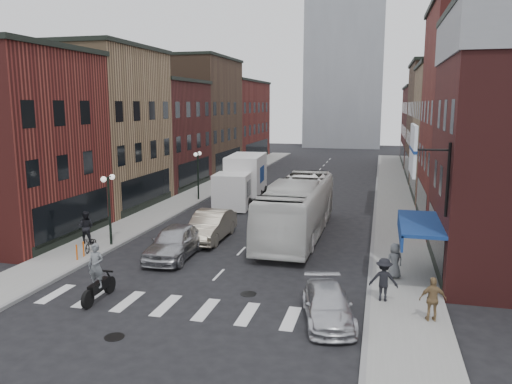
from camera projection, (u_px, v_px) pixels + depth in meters
The scene contains 31 objects.
ground at pixel (212, 282), 22.74m from camera, with size 160.00×160.00×0.00m, color black.
sidewalk_left at pixel (203, 191), 45.77m from camera, with size 3.00×74.00×0.15m, color gray.
sidewalk_right at pixel (394, 200), 41.69m from camera, with size 3.00×74.00×0.15m, color gray.
curb_left at pixel (218, 193), 45.42m from camera, with size 0.20×74.00×0.16m, color gray.
curb_right at pixel (376, 200), 42.06m from camera, with size 0.20×74.00×0.16m, color gray.
crosswalk_stripes at pixel (187, 308), 19.87m from camera, with size 12.00×2.20×0.01m, color silver.
bldg_left_mid_a at pixel (87, 128), 38.63m from camera, with size 10.30×10.20×12.30m.
bldg_left_mid_b at pixel (146, 134), 48.35m from camera, with size 10.30×10.20×10.30m.
bldg_left_far_a at pixel (188, 116), 58.60m from camera, with size 10.30×12.20×13.30m.
bldg_left_far_b at pixel (224, 120), 72.14m from camera, with size 10.30×16.20×11.30m.
bldg_right_mid_a at pixel (510, 118), 31.26m from camera, with size 10.30×10.20×14.30m.
bldg_right_mid_b at pixel (479, 133), 41.07m from camera, with size 10.30×10.20×11.30m.
bldg_right_far_a at pixel (460, 122), 51.49m from camera, with size 10.30×12.20×12.30m.
bldg_right_far_b at pixel (443, 126), 65.03m from camera, with size 10.30×16.20×10.30m.
awning_blue at pixel (416, 225), 22.52m from camera, with size 1.80×5.00×0.78m.
billboard_sign at pixel (415, 151), 20.08m from camera, with size 1.52×3.00×3.70m.
distant_tower at pixel (347, 11), 92.86m from camera, with size 14.00×14.00×50.00m, color #9399A0.
streetlamp_near at pixel (109, 196), 27.82m from camera, with size 0.32×1.22×4.11m.
streetlamp_far at pixel (198, 166), 41.19m from camera, with size 0.32×1.22×4.11m.
bike_rack at pixel (80, 251), 25.71m from camera, with size 0.08×0.68×0.80m.
box_truck at pixel (242, 180), 40.61m from camera, with size 3.15×8.96×3.82m.
motorcycle_rider at pixel (97, 274), 20.36m from camera, with size 0.68×2.40×2.45m.
transit_bus at pixel (298, 208), 30.34m from camera, with size 2.94×12.58×3.50m, color silver.
sedan_left_near at pixel (175, 242), 26.19m from camera, with size 2.03×5.05×1.72m, color #B1B1B6.
sedan_left_far at pixel (210, 226), 29.68m from camera, with size 1.83×5.23×1.72m, color #B3A791.
curb_car at pixel (328, 305), 18.58m from camera, with size 1.72×4.24×1.23m, color silver.
parked_bicycle at pixel (91, 244), 26.96m from camera, with size 0.53×1.52×0.80m, color black.
ped_left_solo at pixel (86, 227), 28.42m from camera, with size 0.91×0.52×1.87m, color black.
ped_right_a at pixel (384, 279), 20.09m from camera, with size 1.14×0.57×1.77m, color black.
ped_right_b at pixel (433, 299), 18.20m from camera, with size 0.97×0.49×1.66m, color olive.
ped_right_c at pixel (395, 261), 22.72m from camera, with size 0.80×0.52×1.63m, color #5B5F63.
Camera 1 is at (7.25, -20.52, 8.01)m, focal length 35.00 mm.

